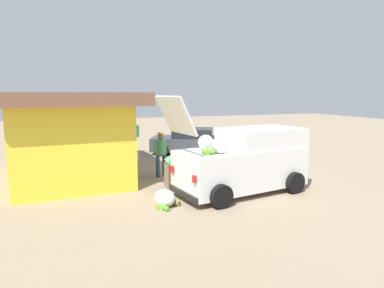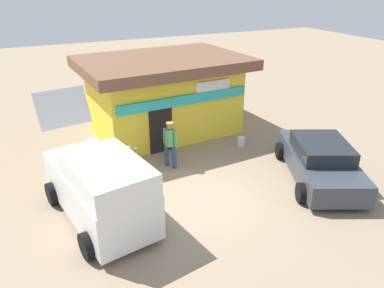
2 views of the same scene
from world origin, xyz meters
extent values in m
plane|color=gray|center=(0.00, 0.00, 0.00)|extent=(60.00, 60.00, 0.00)
cube|color=yellow|center=(1.04, 5.39, 1.37)|extent=(5.81, 4.01, 2.74)
cube|color=#2DB7B2|center=(1.17, 3.51, 1.92)|extent=(5.29, 0.48, 0.36)
cube|color=black|center=(0.17, 3.48, 1.00)|extent=(0.90, 0.12, 2.00)
cube|color=white|center=(2.39, 3.62, 2.19)|extent=(1.50, 0.16, 0.60)
cube|color=brown|center=(1.04, 5.39, 2.94)|extent=(6.83, 5.03, 0.41)
cube|color=white|center=(-2.84, 0.31, 0.79)|extent=(2.40, 4.36, 1.22)
cube|color=white|center=(-2.70, -0.46, 1.71)|extent=(2.06, 2.80, 0.61)
cube|color=black|center=(-2.49, -1.67, 1.68)|extent=(1.44, 0.33, 0.46)
cube|color=white|center=(-3.24, 2.59, 2.53)|extent=(1.61, 0.82, 1.06)
ellipsoid|color=silver|center=(-2.67, 1.47, 1.64)|extent=(0.56, 0.47, 0.47)
ellipsoid|color=silver|center=(-3.32, 1.28, 1.63)|extent=(0.56, 0.46, 0.46)
cylinder|color=#54AC3D|center=(-3.07, 1.59, 1.45)|extent=(0.23, 0.20, 0.10)
cylinder|color=olive|center=(-3.38, 1.64, 1.48)|extent=(0.24, 0.31, 0.16)
cylinder|color=#5FAF46|center=(-3.22, 1.35, 1.46)|extent=(0.21, 0.24, 0.12)
cylinder|color=#67A72E|center=(-3.39, 1.75, 1.47)|extent=(0.27, 0.18, 0.14)
cube|color=black|center=(-3.21, 2.38, 0.26)|extent=(1.61, 0.36, 0.16)
cube|color=red|center=(-3.86, 2.28, 0.85)|extent=(0.15, 0.08, 0.20)
cube|color=red|center=(-2.55, 2.51, 0.85)|extent=(0.15, 0.08, 0.20)
cylinder|color=black|center=(-3.50, -1.23, 0.34)|extent=(0.33, 0.70, 0.67)
cylinder|color=black|center=(-1.68, -0.91, 0.34)|extent=(0.33, 0.70, 0.67)
cylinder|color=black|center=(-3.99, 1.53, 0.34)|extent=(0.33, 0.70, 0.67)
cylinder|color=black|center=(-2.17, 1.86, 0.34)|extent=(0.33, 0.70, 0.67)
cube|color=#383D47|center=(4.17, -0.57, 0.51)|extent=(3.40, 4.60, 0.68)
cube|color=#1E2328|center=(4.17, -0.57, 1.08)|extent=(2.28, 2.51, 0.46)
cylinder|color=black|center=(2.70, -1.48, 0.30)|extent=(0.45, 0.64, 0.60)
cylinder|color=black|center=(4.45, -2.29, 0.30)|extent=(0.45, 0.64, 0.60)
cylinder|color=black|center=(3.90, 1.14, 0.30)|extent=(0.45, 0.64, 0.60)
cylinder|color=black|center=(5.65, 0.33, 0.30)|extent=(0.45, 0.64, 0.60)
cylinder|color=navy|center=(-0.07, 2.35, 0.41)|extent=(0.15, 0.15, 0.83)
cylinder|color=navy|center=(0.10, 2.05, 0.41)|extent=(0.15, 0.15, 0.83)
cylinder|color=#4C9959|center=(0.02, 2.20, 1.12)|extent=(0.46, 0.46, 0.58)
sphere|color=#8C6647|center=(0.02, 2.20, 1.52)|extent=(0.22, 0.22, 0.22)
cylinder|color=gold|center=(0.02, 2.20, 1.65)|extent=(0.25, 0.25, 0.05)
cylinder|color=#4C9959|center=(-0.10, 2.41, 1.13)|extent=(0.09, 0.09, 0.56)
cylinder|color=#4C9959|center=(0.14, 1.99, 1.13)|extent=(0.09, 0.09, 0.56)
cylinder|color=#726047|center=(-1.33, 2.37, 0.41)|extent=(0.15, 0.15, 0.81)
cylinder|color=#726047|center=(-1.67, 2.39, 0.41)|extent=(0.15, 0.15, 0.81)
cylinder|color=#4C9959|center=(-1.52, 2.14, 0.96)|extent=(0.39, 0.69, 0.59)
sphere|color=tan|center=(-1.55, 1.80, 1.17)|extent=(0.22, 0.22, 0.22)
cylinder|color=#4C9959|center=(-1.30, 1.87, 0.84)|extent=(0.09, 0.09, 0.55)
cylinder|color=#4C9959|center=(-1.78, 1.91, 0.84)|extent=(0.09, 0.09, 0.55)
ellipsoid|color=silver|center=(-3.31, 2.95, 0.23)|extent=(0.77, 0.63, 0.47)
cylinder|color=olive|center=(-3.34, 2.66, 0.08)|extent=(0.33, 0.29, 0.15)
cylinder|color=olive|center=(-3.41, 3.13, 0.06)|extent=(0.33, 0.27, 0.12)
cylinder|color=#519D41|center=(-3.12, 2.75, 0.06)|extent=(0.17, 0.33, 0.12)
cylinder|color=#51AE2D|center=(-3.65, 3.01, 0.06)|extent=(0.30, 0.20, 0.12)
cylinder|color=#6EB237|center=(-3.49, 3.04, 0.06)|extent=(0.32, 0.28, 0.13)
cylinder|color=silver|center=(3.18, 2.63, 0.19)|extent=(0.30, 0.30, 0.38)
camera|label=1|loc=(-11.96, 5.22, 3.13)|focal=31.09mm
camera|label=2|loc=(-4.20, -8.60, 6.17)|focal=34.79mm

